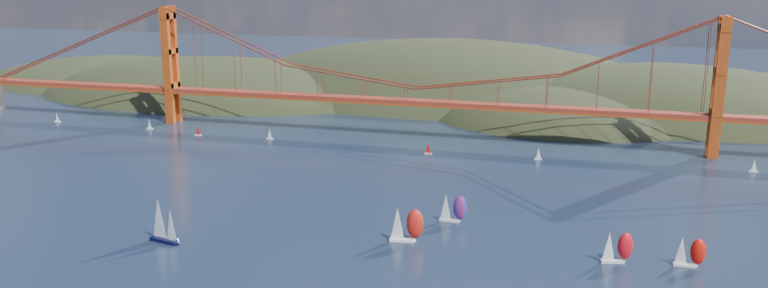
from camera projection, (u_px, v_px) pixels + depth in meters
headlands at (538, 126)px, 411.07m from camera, size 725.00×225.00×96.00m
bridge at (414, 64)px, 321.10m from camera, size 552.00×12.00×55.00m
sloop_navy at (162, 221)px, 204.00m from camera, size 9.28×5.90×13.85m
racer_0 at (406, 224)px, 204.47m from camera, size 9.51×4.44×10.74m
racer_1 at (617, 247)px, 190.22m from camera, size 8.19×4.70×9.18m
racer_2 at (689, 251)px, 187.82m from camera, size 7.45×3.01×8.59m
racer_rwb at (452, 208)px, 220.35m from camera, size 8.05×3.27×9.27m
distant_boat_0 at (57, 117)px, 359.18m from camera, size 3.00×2.00×4.70m
distant_boat_1 at (149, 124)px, 344.10m from camera, size 3.00×2.00×4.70m
distant_boat_2 at (198, 130)px, 331.09m from camera, size 3.00×2.00×4.70m
distant_boat_3 at (270, 134)px, 324.46m from camera, size 3.00×2.00×4.70m
distant_boat_4 at (754, 166)px, 273.45m from camera, size 3.00×2.00×4.70m
distant_boat_8 at (538, 154)px, 290.54m from camera, size 3.00×2.00×4.70m
distant_boat_9 at (428, 148)px, 299.08m from camera, size 3.00×2.00×4.70m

